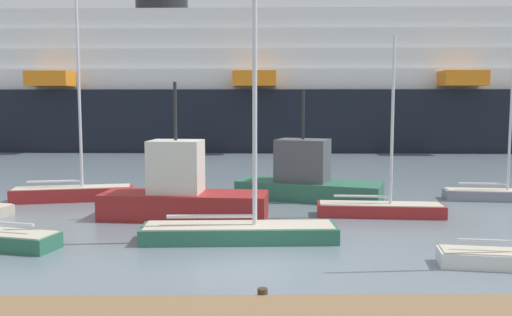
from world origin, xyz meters
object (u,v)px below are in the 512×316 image
sailboat_0 (380,207)px  sailboat_1 (240,226)px  sailboat_2 (73,190)px  cruise_ship (344,89)px  sailboat_4 (510,256)px  sailboat_3 (499,192)px  fishing_boat_1 (307,179)px  fishing_boat_0 (182,193)px

sailboat_0 → sailboat_1: size_ratio=0.66×
sailboat_2 → cruise_ship: bearing=49.5°
sailboat_4 → cruise_ship: 46.55m
sailboat_3 → cruise_ship: size_ratio=0.08×
sailboat_3 → fishing_boat_1: (-9.94, 0.49, 0.62)m
sailboat_0 → sailboat_3: size_ratio=0.84×
sailboat_1 → fishing_boat_1: bearing=67.9°
sailboat_4 → fishing_boat_0: 13.22m
sailboat_2 → sailboat_4: 20.77m
fishing_boat_1 → fishing_boat_0: bearing=58.5°
sailboat_0 → sailboat_1: bearing=-139.7°
sailboat_0 → fishing_boat_0: sailboat_0 is taller
sailboat_0 → fishing_boat_1: size_ratio=1.01×
sailboat_1 → sailboat_0: bearing=33.8°
fishing_boat_1 → sailboat_4: bearing=132.4°
sailboat_2 → fishing_boat_0: bearing=-45.7°
sailboat_0 → sailboat_3: (7.09, 3.92, 0.05)m
sailboat_4 → fishing_boat_0: size_ratio=1.06×
fishing_boat_0 → fishing_boat_1: size_ratio=0.94×
sailboat_0 → sailboat_3: bearing=34.2°
sailboat_0 → sailboat_1: 7.56m
fishing_boat_0 → sailboat_3: bearing=-158.8°
sailboat_2 → sailboat_3: 22.09m
fishing_boat_0 → fishing_boat_1: fishing_boat_0 is taller
sailboat_3 → fishing_boat_0: size_ratio=1.28×
sailboat_3 → fishing_boat_1: bearing=-175.5°
sailboat_0 → cruise_ship: size_ratio=0.07×
sailboat_0 → sailboat_1: (-6.19, -4.34, 0.16)m
sailboat_2 → fishing_boat_1: 12.17m
sailboat_1 → sailboat_3: (13.28, 8.26, -0.12)m
sailboat_0 → sailboat_3: sailboat_3 is taller
fishing_boat_0 → cruise_ship: 41.42m
fishing_boat_0 → cruise_ship: bearing=-103.2°
sailboat_4 → cruise_ship: size_ratio=0.07×
sailboat_2 → fishing_boat_0: (6.20, -4.35, 0.54)m
sailboat_2 → fishing_boat_0: sailboat_2 is taller
sailboat_0 → sailboat_2: (-15.00, 4.01, 0.17)m
sailboat_1 → fishing_boat_1: size_ratio=1.53×
sailboat_1 → fishing_boat_0: size_ratio=1.64×
fishing_boat_0 → sailboat_1: bearing=129.4°
sailboat_2 → fishing_boat_1: (12.16, 0.40, 0.50)m
sailboat_0 → sailboat_2: 15.53m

